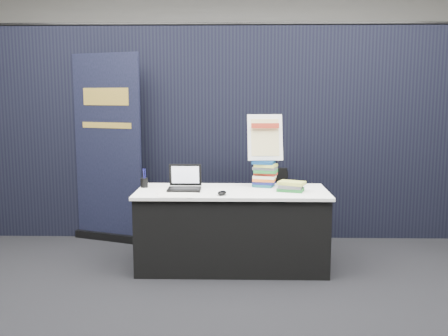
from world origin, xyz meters
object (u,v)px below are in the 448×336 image
info_sign (265,138)px  pullup_banner (108,159)px  laptop (185,184)px  display_table (232,229)px  stacking_chair (272,201)px  book_stack_short (292,186)px  book_stack_tall (265,174)px

info_sign → pullup_banner: size_ratio=0.22×
laptop → pullup_banner: 1.28m
laptop → pullup_banner: (-0.95, 0.86, 0.12)m
laptop → pullup_banner: size_ratio=0.15×
display_table → info_sign: 0.94m
info_sign → pullup_banner: pullup_banner is taller
stacking_chair → pullup_banner: bearing=-176.4°
book_stack_short → display_table: bearing=175.9°
info_sign → stacking_chair: info_sign is taller
book_stack_tall → book_stack_short: book_stack_tall is taller
display_table → info_sign: bearing=34.9°
laptop → info_sign: 0.90m
book_stack_tall → stacking_chair: book_stack_tall is taller
laptop → info_sign: (0.77, 0.21, 0.42)m
book_stack_short → pullup_banner: bearing=154.9°
book_stack_tall → pullup_banner: pullup_banner is taller
display_table → laptop: bearing=178.4°
book_stack_short → pullup_banner: 2.16m
display_table → pullup_banner: bearing=148.0°
laptop → stacking_chair: size_ratio=0.38×
pullup_banner → book_stack_short: bearing=-5.3°
pullup_banner → display_table: bearing=-12.3°
pullup_banner → stacking_chair: 1.90m
laptop → stacking_chair: bearing=43.5°
laptop → stacking_chair: 1.29m
info_sign → stacking_chair: bearing=74.8°
laptop → pullup_banner: pullup_banner is taller
laptop → pullup_banner: bearing=137.2°
display_table → book_stack_tall: book_stack_tall is taller
pullup_banner → info_sign: bearing=-1.0°
laptop → book_stack_short: 1.01m
book_stack_tall → stacking_chair: (0.13, 0.68, -0.42)m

